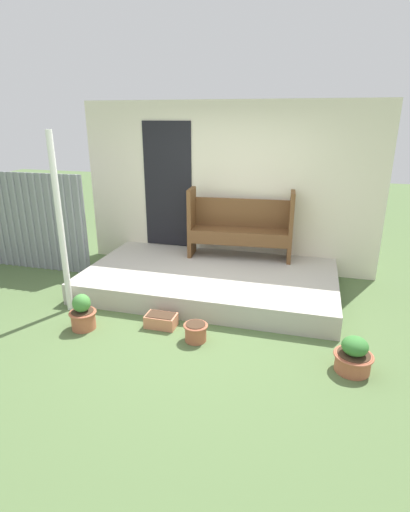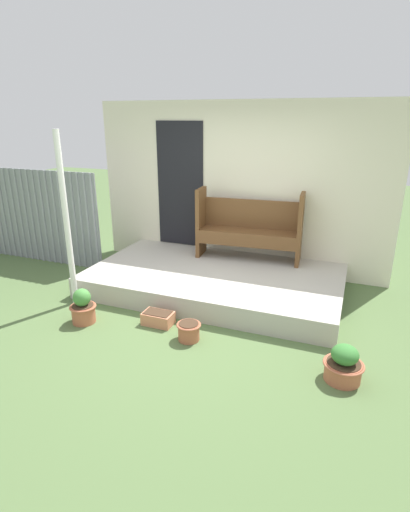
% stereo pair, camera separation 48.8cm
% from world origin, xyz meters
% --- Properties ---
extents(ground_plane, '(24.00, 24.00, 0.00)m').
position_xyz_m(ground_plane, '(0.00, 0.00, 0.00)').
color(ground_plane, '#516B3D').
extents(porch_slab, '(3.50, 1.97, 0.29)m').
position_xyz_m(porch_slab, '(-0.04, 0.99, 0.15)').
color(porch_slab, '#B7B2A5').
rests_on(porch_slab, ground_plane).
extents(house_wall, '(4.70, 0.08, 2.60)m').
position_xyz_m(house_wall, '(-0.08, 2.00, 1.30)').
color(house_wall, beige).
rests_on(house_wall, ground_plane).
extents(fence_corrugated, '(2.88, 0.05, 1.56)m').
position_xyz_m(fence_corrugated, '(-3.47, 1.09, 0.78)').
color(fence_corrugated, gray).
rests_on(fence_corrugated, ground_plane).
extents(support_post, '(0.08, 0.08, 2.23)m').
position_xyz_m(support_post, '(-1.64, -0.08, 1.11)').
color(support_post, white).
rests_on(support_post, ground_plane).
extents(bench, '(1.59, 0.52, 1.05)m').
position_xyz_m(bench, '(0.25, 1.69, 0.81)').
color(bench, brown).
rests_on(bench, porch_slab).
extents(flower_pot_left, '(0.32, 0.32, 0.44)m').
position_xyz_m(flower_pot_left, '(-1.20, -0.48, 0.19)').
color(flower_pot_left, '#B26042').
rests_on(flower_pot_left, ground_plane).
extents(flower_pot_middle, '(0.28, 0.28, 0.21)m').
position_xyz_m(flower_pot_middle, '(0.15, -0.39, 0.11)').
color(flower_pot_middle, '#B26042').
rests_on(flower_pot_middle, ground_plane).
extents(flower_pot_right, '(0.38, 0.38, 0.37)m').
position_xyz_m(flower_pot_right, '(1.80, -0.53, 0.16)').
color(flower_pot_right, '#B26042').
rests_on(flower_pot_right, ground_plane).
extents(planter_box_rect, '(0.36, 0.22, 0.16)m').
position_xyz_m(planter_box_rect, '(-0.33, -0.20, 0.08)').
color(planter_box_rect, tan).
rests_on(planter_box_rect, ground_plane).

